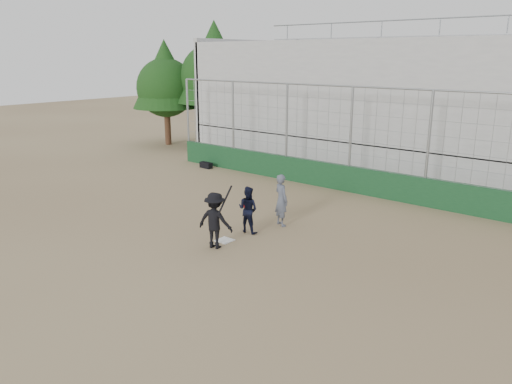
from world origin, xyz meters
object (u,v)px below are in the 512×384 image
Objects in this scene: equipment_bag at (206,165)px; umpire at (281,203)px; catcher_crouched at (248,217)px; batter_at_plate at (215,220)px.

umpire is at bearing -29.28° from equipment_bag.
equipment_bag is at bearing -6.45° from umpire.
catcher_crouched is 1.51× the size of equipment_bag.
batter_at_plate is 1.19× the size of umpire.
batter_at_plate is 1.53m from catcher_crouched.
catcher_crouched is (-0.10, 1.49, -0.30)m from batter_at_plate.
batter_at_plate is 1.77× the size of catcher_crouched.
umpire is at bearing 72.16° from catcher_crouched.
umpire is 2.25× the size of equipment_bag.
batter_at_plate reaches higher than equipment_bag.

